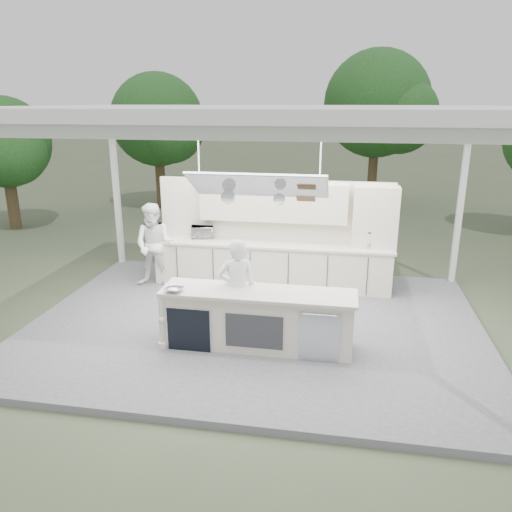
% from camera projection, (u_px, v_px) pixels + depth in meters
% --- Properties ---
extents(ground, '(90.00, 90.00, 0.00)m').
position_uv_depth(ground, '(256.00, 328.00, 9.06)').
color(ground, '#464E36').
rests_on(ground, ground).
extents(stage_deck, '(8.00, 6.00, 0.12)m').
position_uv_depth(stage_deck, '(256.00, 325.00, 9.04)').
color(stage_deck, slate).
rests_on(stage_deck, ground).
extents(tent, '(8.20, 6.20, 3.86)m').
position_uv_depth(tent, '(256.00, 116.00, 7.95)').
color(tent, white).
rests_on(tent, ground).
extents(demo_island, '(3.10, 0.79, 0.95)m').
position_uv_depth(demo_island, '(257.00, 319.00, 8.00)').
color(demo_island, beige).
rests_on(demo_island, stage_deck).
extents(back_counter, '(5.08, 0.72, 0.95)m').
position_uv_depth(back_counter, '(271.00, 264.00, 10.67)').
color(back_counter, beige).
rests_on(back_counter, stage_deck).
extents(back_wall_unit, '(5.05, 0.48, 2.25)m').
position_uv_depth(back_wall_unit, '(294.00, 218.00, 10.51)').
color(back_wall_unit, beige).
rests_on(back_wall_unit, stage_deck).
extents(tree_cluster, '(19.55, 9.40, 5.85)m').
position_uv_depth(tree_cluster, '(301.00, 121.00, 17.30)').
color(tree_cluster, '#4B3B25').
rests_on(tree_cluster, ground).
extents(head_chef, '(0.72, 0.58, 1.73)m').
position_uv_depth(head_chef, '(237.00, 290.00, 8.14)').
color(head_chef, silver).
rests_on(head_chef, stage_deck).
extents(sous_chef, '(0.88, 0.69, 1.80)m').
position_uv_depth(sous_chef, '(155.00, 245.00, 10.55)').
color(sous_chef, white).
rests_on(sous_chef, stage_deck).
extents(toaster_oven, '(0.55, 0.45, 0.27)m').
position_uv_depth(toaster_oven, '(202.00, 232.00, 10.92)').
color(toaster_oven, silver).
rests_on(toaster_oven, back_counter).
extents(bowl_large, '(0.33, 0.33, 0.07)m').
position_uv_depth(bowl_large, '(174.00, 290.00, 7.84)').
color(bowl_large, '#B7B9BE').
rests_on(bowl_large, demo_island).
extents(bowl_small, '(0.30, 0.30, 0.07)m').
position_uv_depth(bowl_small, '(174.00, 289.00, 7.84)').
color(bowl_small, silver).
rests_on(bowl_small, demo_island).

